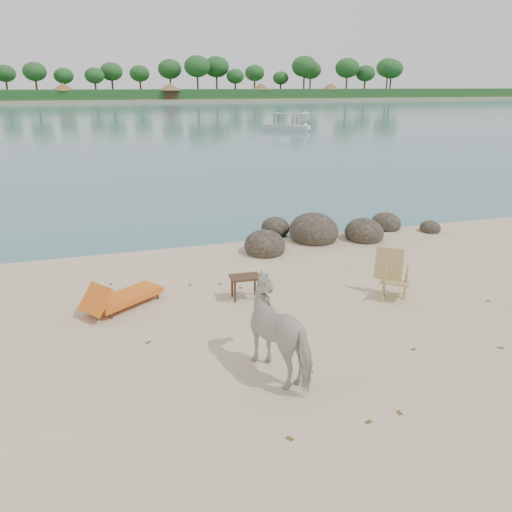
% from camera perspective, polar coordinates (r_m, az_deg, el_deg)
% --- Properties ---
extents(water, '(400.00, 400.00, 0.00)m').
position_cam_1_polar(water, '(97.11, -16.01, 15.78)').
color(water, '#35626A').
rests_on(water, ground).
extents(far_shore, '(420.00, 90.00, 1.40)m').
position_cam_1_polar(far_shore, '(177.04, -17.03, 16.82)').
color(far_shore, tan).
rests_on(far_shore, ground).
extents(far_scenery, '(420.00, 18.00, 9.50)m').
position_cam_1_polar(far_scenery, '(143.70, -16.85, 17.78)').
color(far_scenery, '#1E4C1E').
rests_on(far_scenery, ground).
extents(boulders, '(6.24, 2.85, 1.04)m').
position_cam_1_polar(boulders, '(14.46, 7.68, 2.61)').
color(boulders, black).
rests_on(boulders, ground).
extents(cow, '(1.24, 1.81, 1.40)m').
position_cam_1_polar(cow, '(7.63, 3.19, -8.62)').
color(cow, beige).
rests_on(cow, ground).
extents(side_table, '(0.63, 0.42, 0.49)m').
position_cam_1_polar(side_table, '(10.32, -1.24, -3.75)').
color(side_table, '#372316').
rests_on(side_table, ground).
extents(lounge_chair, '(1.82, 1.54, 0.54)m').
position_cam_1_polar(lounge_chair, '(10.32, -14.56, -4.25)').
color(lounge_chair, orange).
rests_on(lounge_chair, ground).
extents(deck_chair, '(0.91, 0.92, 0.97)m').
position_cam_1_polar(deck_chair, '(10.66, 15.67, -2.32)').
color(deck_chair, tan).
rests_on(deck_chair, ground).
extents(boat_mid, '(4.84, 4.61, 2.67)m').
position_cam_1_polar(boat_mid, '(50.88, 3.39, 15.68)').
color(boat_mid, '#B8B9B4').
rests_on(boat_mid, water).
extents(boat_far, '(3.28, 5.09, 0.59)m').
position_cam_1_polar(boat_far, '(74.08, 5.63, 15.84)').
color(boat_far, '#B2B3AF').
rests_on(boat_far, water).
extents(dead_leaves, '(7.77, 7.21, 0.00)m').
position_cam_1_polar(dead_leaves, '(9.16, 3.74, -8.51)').
color(dead_leaves, brown).
rests_on(dead_leaves, ground).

